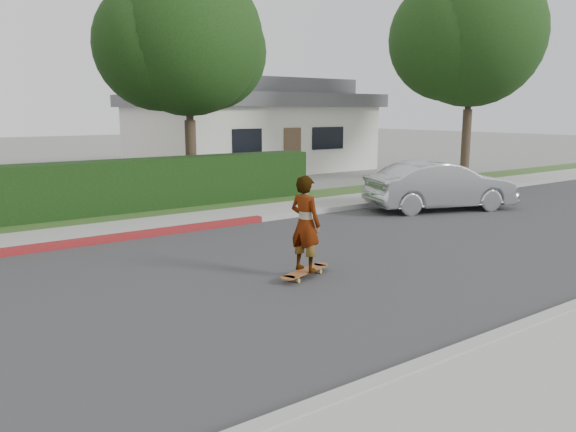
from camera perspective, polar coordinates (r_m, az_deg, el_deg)
name	(u,v)px	position (r m, az deg, el deg)	size (l,w,h in m)	color
ground	(333,262)	(10.68, 4.59, -4.68)	(120.00, 120.00, 0.00)	slate
road	(333,262)	(10.68, 4.59, -4.65)	(60.00, 8.00, 0.01)	#2D2D30
curb_near	(536,324)	(8.14, 23.88, -9.99)	(60.00, 0.20, 0.15)	#9E9E99
curb_far	(226,223)	(13.96, -6.34, -0.76)	(60.00, 0.20, 0.15)	#9E9E99
curb_red_section	(3,253)	(12.37, -26.98, -3.34)	(12.00, 0.21, 0.15)	maroon
sidewalk_far	(209,218)	(14.74, -8.06, -0.25)	(60.00, 1.60, 0.12)	gray
planting_strip	(182,210)	(16.15, -10.71, 0.59)	(60.00, 1.60, 0.10)	#2D4C1E
hedge	(64,192)	(15.62, -21.76, 2.27)	(15.00, 1.00, 1.50)	black
tree_center	(185,44)	(19.01, -10.47, 16.77)	(5.66, 4.84, 7.44)	#33261C
tree_right	(468,38)	(24.22, 17.79, 16.80)	(6.32, 5.60, 8.56)	#33261C
house	(248,126)	(28.01, -4.13, 9.13)	(10.60, 8.60, 4.30)	beige
skateboard	(305,271)	(9.65, 1.74, -5.65)	(1.26, 0.62, 0.12)	#AF9230
skateboarder	(305,224)	(9.45, 1.77, -0.78)	(0.60, 0.39, 1.64)	white
car_silver	(441,186)	(16.69, 15.25, 2.98)	(1.49, 4.26, 1.40)	#A4A6AB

